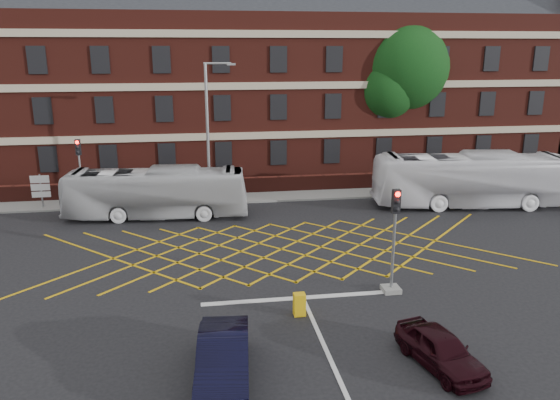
{
  "coord_description": "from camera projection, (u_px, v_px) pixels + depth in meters",
  "views": [
    {
      "loc": [
        -3.93,
        -22.86,
        9.49
      ],
      "look_at": [
        -0.14,
        1.5,
        2.66
      ],
      "focal_mm": 35.0,
      "sensor_mm": 36.0,
      "label": 1
    }
  ],
  "objects": [
    {
      "name": "car_navy",
      "position": [
        223.0,
        359.0,
        16.01
      ],
      "size": [
        1.86,
        4.4,
        1.41
      ],
      "primitive_type": "imported",
      "rotation": [
        0.0,
        0.0,
        -0.09
      ],
      "color": "black",
      "rests_on": "ground"
    },
    {
      "name": "box_junction_hatching",
      "position": [
        281.0,
        249.0,
        26.78
      ],
      "size": [
        8.22,
        8.22,
        0.02
      ],
      "primitive_type": "cube",
      "rotation": [
        0.0,
        0.0,
        0.79
      ],
      "color": "#CC990C",
      "rests_on": "ground"
    },
    {
      "name": "far_pavement",
      "position": [
        258.0,
        196.0,
        36.29
      ],
      "size": [
        60.0,
        3.0,
        0.12
      ],
      "primitive_type": "cube",
      "color": "slate",
      "rests_on": "ground"
    },
    {
      "name": "traffic_light_near",
      "position": [
        393.0,
        251.0,
        21.64
      ],
      "size": [
        0.7,
        0.7,
        4.27
      ],
      "color": "slate",
      "rests_on": "ground"
    },
    {
      "name": "street_lamp",
      "position": [
        210.0,
        160.0,
        33.08
      ],
      "size": [
        2.25,
        1.0,
        8.75
      ],
      "color": "slate",
      "rests_on": "ground"
    },
    {
      "name": "bus_right",
      "position": [
        472.0,
        180.0,
        33.75
      ],
      "size": [
        12.36,
        4.44,
        3.37
      ],
      "primitive_type": "imported",
      "rotation": [
        0.0,
        0.0,
        1.44
      ],
      "color": "white",
      "rests_on": "ground"
    },
    {
      "name": "centre_line",
      "position": [
        347.0,
        398.0,
        15.36
      ],
      "size": [
        0.15,
        14.0,
        0.02
      ],
      "primitive_type": "cube",
      "color": "silver",
      "rests_on": "ground"
    },
    {
      "name": "ground",
      "position": [
        288.0,
        265.0,
        24.88
      ],
      "size": [
        120.0,
        120.0,
        0.0
      ],
      "primitive_type": "plane",
      "color": "black",
      "rests_on": "ground"
    },
    {
      "name": "direction_signs",
      "position": [
        41.0,
        188.0,
        33.09
      ],
      "size": [
        1.1,
        0.16,
        2.2
      ],
      "color": "gray",
      "rests_on": "ground"
    },
    {
      "name": "stop_line",
      "position": [
        303.0,
        298.0,
        21.55
      ],
      "size": [
        8.0,
        0.3,
        0.02
      ],
      "primitive_type": "cube",
      "color": "silver",
      "rests_on": "ground"
    },
    {
      "name": "utility_cabinet",
      "position": [
        299.0,
        304.0,
        20.06
      ],
      "size": [
        0.43,
        0.37,
        0.85
      ],
      "primitive_type": "cube",
      "color": "#E2AE0D",
      "rests_on": "ground"
    },
    {
      "name": "victorian_building",
      "position": [
        246.0,
        70.0,
        43.77
      ],
      "size": [
        51.0,
        12.17,
        20.4
      ],
      "color": "#531C15",
      "rests_on": "ground"
    },
    {
      "name": "deciduous_tree",
      "position": [
        401.0,
        74.0,
        41.53
      ],
      "size": [
        7.38,
        7.01,
        11.66
      ],
      "color": "black",
      "rests_on": "ground"
    },
    {
      "name": "bus_left",
      "position": [
        157.0,
        193.0,
        31.57
      ],
      "size": [
        10.66,
        3.32,
        2.92
      ],
      "primitive_type": "imported",
      "rotation": [
        0.0,
        0.0,
        1.49
      ],
      "color": "#B9BABD",
      "rests_on": "ground"
    },
    {
      "name": "car_maroon",
      "position": [
        441.0,
        349.0,
        16.76
      ],
      "size": [
        2.13,
        3.67,
        1.17
      ],
      "primitive_type": "imported",
      "rotation": [
        0.0,
        0.0,
        0.23
      ],
      "color": "black",
      "rests_on": "ground"
    },
    {
      "name": "boundary_wall",
      "position": [
        256.0,
        185.0,
        37.11
      ],
      "size": [
        56.0,
        0.5,
        1.1
      ],
      "primitive_type": "cube",
      "color": "#4A1913",
      "rests_on": "ground"
    },
    {
      "name": "traffic_light_far",
      "position": [
        81.0,
        180.0,
        33.28
      ],
      "size": [
        0.7,
        0.7,
        4.27
      ],
      "color": "slate",
      "rests_on": "ground"
    }
  ]
}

